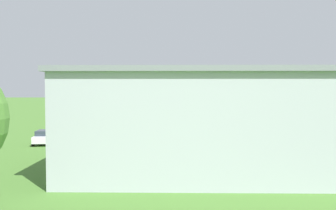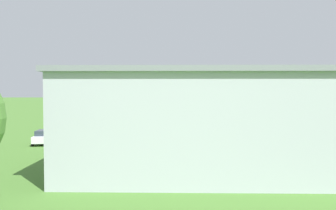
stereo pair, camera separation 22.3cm
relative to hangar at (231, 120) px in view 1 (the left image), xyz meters
The scene contains 10 objects.
ground_plane 38.61m from the hangar, 87.04° to the right, with size 400.00×400.00×0.00m, color #47752D.
hangar is the anchor object (origin of this frame).
biplane 35.87m from the hangar, 76.50° to the right, with size 7.25×7.31×4.04m.
car_grey 16.43m from the hangar, 40.96° to the right, with size 2.59×4.68×1.68m.
car_white 22.86m from the hangar, 33.77° to the right, with size 2.34×4.24×1.59m.
person_by_parked_cars 13.93m from the hangar, 70.66° to the right, with size 0.44×0.44×1.69m.
person_walking_on_apron 18.30m from the hangar, 115.92° to the right, with size 0.48×0.48×1.63m.
person_beside_truck 15.32m from the hangar, 117.60° to the right, with size 0.45×0.45×1.57m.
person_watching_takeoff 16.05m from the hangar, 139.49° to the right, with size 0.44×0.44×1.72m.
windsock 56.79m from the hangar, 67.99° to the right, with size 1.24×1.42×5.64m.
Camera 1 is at (2.65, 68.33, 6.23)m, focal length 41.12 mm.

